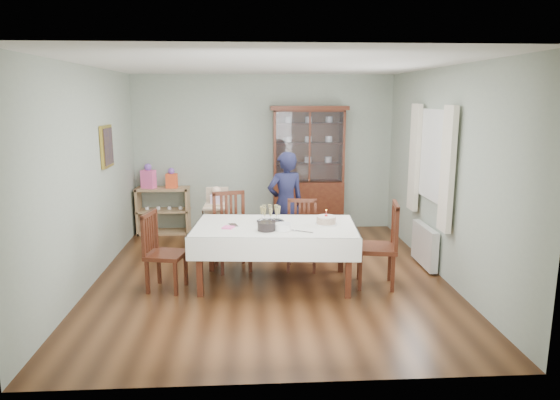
{
  "coord_description": "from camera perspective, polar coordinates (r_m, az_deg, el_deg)",
  "views": [
    {
      "loc": [
        -0.24,
        -6.22,
        2.31
      ],
      "look_at": [
        0.14,
        0.2,
        0.99
      ],
      "focal_mm": 32.0,
      "sensor_mm": 36.0,
      "label": 1
    }
  ],
  "objects": [
    {
      "name": "chair_far_left",
      "position": [
        6.88,
        -5.45,
        -5.33
      ],
      "size": [
        0.57,
        0.57,
        1.04
      ],
      "rotation": [
        0.0,
        0.0,
        0.26
      ],
      "color": "#4D2613",
      "rests_on": "floor"
    },
    {
      "name": "gift_bag_orange",
      "position": [
        8.69,
        -12.28,
        2.36
      ],
      "size": [
        0.19,
        0.14,
        0.34
      ],
      "color": "#F95427",
      "rests_on": "sideboard"
    },
    {
      "name": "picture_frame",
      "position": [
        7.32,
        -19.19,
        5.8
      ],
      "size": [
        0.04,
        0.48,
        0.58
      ],
      "primitive_type": "cube",
      "color": "gold",
      "rests_on": "room_shell"
    },
    {
      "name": "room_shell",
      "position": [
        6.78,
        -1.37,
        6.49
      ],
      "size": [
        5.0,
        5.0,
        5.0
      ],
      "color": "#9EAA99",
      "rests_on": "floor"
    },
    {
      "name": "chair_far_right",
      "position": [
        6.87,
        2.48,
        -5.59
      ],
      "size": [
        0.47,
        0.47,
        0.94
      ],
      "rotation": [
        0.0,
        0.0,
        -0.12
      ],
      "color": "#4D2613",
      "rests_on": "floor"
    },
    {
      "name": "gift_bag_pink",
      "position": [
        8.75,
        -14.81,
        2.53
      ],
      "size": [
        0.26,
        0.21,
        0.42
      ],
      "color": "pink",
      "rests_on": "sideboard"
    },
    {
      "name": "curtain_left",
      "position": [
        6.42,
        18.6,
        3.32
      ],
      "size": [
        0.07,
        0.3,
        1.55
      ],
      "primitive_type": "cube",
      "color": "silver",
      "rests_on": "room_shell"
    },
    {
      "name": "champagne_tray",
      "position": [
        6.31,
        -1.12,
        -1.99
      ],
      "size": [
        0.35,
        0.35,
        0.21
      ],
      "color": "silver",
      "rests_on": "dining_table"
    },
    {
      "name": "high_chair",
      "position": [
        7.59,
        -7.18,
        -3.07
      ],
      "size": [
        0.47,
        0.47,
        1.02
      ],
      "rotation": [
        0.0,
        0.0,
        -0.04
      ],
      "color": "black",
      "rests_on": "floor"
    },
    {
      "name": "radiator",
      "position": [
        7.23,
        16.19,
        -5.0
      ],
      "size": [
        0.1,
        0.8,
        0.55
      ],
      "primitive_type": "cube",
      "color": "white",
      "rests_on": "floor"
    },
    {
      "name": "cutlery",
      "position": [
        6.2,
        -5.71,
        -2.85
      ],
      "size": [
        0.16,
        0.19,
        0.01
      ],
      "primitive_type": null,
      "rotation": [
        0.0,
        0.0,
        0.28
      ],
      "color": "silver",
      "rests_on": "dining_table"
    },
    {
      "name": "plate_stack_dark",
      "position": [
        5.93,
        -1.57,
        -3.02
      ],
      "size": [
        0.23,
        0.23,
        0.1
      ],
      "primitive_type": "cylinder",
      "rotation": [
        0.0,
        0.0,
        0.1
      ],
      "color": "black",
      "rests_on": "dining_table"
    },
    {
      "name": "napkin_stack",
      "position": [
        6.08,
        -5.95,
        -3.13
      ],
      "size": [
        0.16,
        0.16,
        0.02
      ],
      "primitive_type": "cube",
      "rotation": [
        0.0,
        0.0,
        -0.37
      ],
      "color": "pink",
      "rests_on": "dining_table"
    },
    {
      "name": "chair_end_left",
      "position": [
        6.29,
        -12.98,
        -7.46
      ],
      "size": [
        0.52,
        0.52,
        0.96
      ],
      "rotation": [
        0.0,
        0.0,
        1.35
      ],
      "color": "#4D2613",
      "rests_on": "floor"
    },
    {
      "name": "dining_table",
      "position": [
        6.29,
        -0.58,
        -6.2
      ],
      "size": [
        2.09,
        1.31,
        0.76
      ],
      "rotation": [
        0.0,
        0.0,
        -0.08
      ],
      "color": "#4D2613",
      "rests_on": "floor"
    },
    {
      "name": "plate_stack_white",
      "position": [
        5.94,
        0.33,
        -3.08
      ],
      "size": [
        0.24,
        0.24,
        0.08
      ],
      "primitive_type": "cylinder",
      "rotation": [
        0.0,
        0.0,
        -0.29
      ],
      "color": "white",
      "rests_on": "dining_table"
    },
    {
      "name": "sideboard",
      "position": [
        8.84,
        -13.17,
        -1.17
      ],
      "size": [
        0.9,
        0.38,
        0.8
      ],
      "color": "tan",
      "rests_on": "floor"
    },
    {
      "name": "floor",
      "position": [
        6.64,
        -1.13,
        -8.76
      ],
      "size": [
        5.0,
        5.0,
        0.0
      ],
      "primitive_type": "plane",
      "color": "#593319",
      "rests_on": "ground"
    },
    {
      "name": "cake_knife",
      "position": [
        5.89,
        2.56,
        -3.6
      ],
      "size": [
        0.25,
        0.16,
        0.01
      ],
      "primitive_type": "cube",
      "rotation": [
        0.0,
        0.0,
        -0.53
      ],
      "color": "silver",
      "rests_on": "dining_table"
    },
    {
      "name": "window",
      "position": [
        7.01,
        17.23,
        4.87
      ],
      "size": [
        0.04,
        1.02,
        1.22
      ],
      "primitive_type": "cube",
      "color": "white",
      "rests_on": "room_shell"
    },
    {
      "name": "china_cabinet",
      "position": [
        8.61,
        3.23,
        3.68
      ],
      "size": [
        1.3,
        0.48,
        2.18
      ],
      "color": "#4D2613",
      "rests_on": "floor"
    },
    {
      "name": "curtain_right",
      "position": [
        7.58,
        15.13,
        4.7
      ],
      "size": [
        0.07,
        0.3,
        1.55
      ],
      "primitive_type": "cube",
      "color": "silver",
      "rests_on": "room_shell"
    },
    {
      "name": "birthday_cake",
      "position": [
        6.24,
        5.29,
        -2.34
      ],
      "size": [
        0.28,
        0.28,
        0.19
      ],
      "color": "white",
      "rests_on": "dining_table"
    },
    {
      "name": "chair_end_right",
      "position": [
        6.36,
        11.06,
        -6.9
      ],
      "size": [
        0.55,
        0.55,
        1.06
      ],
      "rotation": [
        0.0,
        0.0,
        -1.75
      ],
      "color": "#4D2613",
      "rests_on": "floor"
    },
    {
      "name": "woman",
      "position": [
        7.38,
        0.64,
        -0.4
      ],
      "size": [
        0.65,
        0.52,
        1.55
      ],
      "primitive_type": "imported",
      "rotation": [
        0.0,
        0.0,
        3.45
      ],
      "color": "black",
      "rests_on": "floor"
    }
  ]
}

